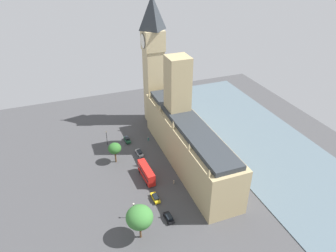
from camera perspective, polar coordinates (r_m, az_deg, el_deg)
name	(u,v)px	position (r m, az deg, el deg)	size (l,w,h in m)	color
ground_plane	(182,163)	(113.15, 2.63, -6.87)	(138.38, 138.38, 0.00)	#424244
river_thames	(263,144)	(128.57, 17.04, -3.19)	(38.95, 124.55, 0.25)	slate
parliament_building	(186,137)	(109.33, 3.39, -2.04)	(12.42, 57.50, 36.33)	tan
clock_tower	(153,60)	(128.78, -2.71, 11.95)	(8.24, 8.24, 53.50)	tan
car_dark_green_by_river_gate	(127,139)	(125.41, -7.50, -2.46)	(2.07, 4.78, 1.74)	#19472D
car_silver_leading	(139,153)	(117.26, -5.27, -4.92)	(2.10, 4.82, 1.74)	#B7B7BC
double_decker_bus_under_trees	(146,172)	(105.07, -3.99, -8.50)	(3.14, 10.63, 4.75)	red
car_yellow_cab_midblock	(155,198)	(98.51, -2.33, -12.99)	(1.94, 4.80, 1.74)	gold
car_black_opposite_hall	(169,218)	(92.76, 0.15, -16.44)	(2.11, 4.50, 1.74)	black
pedestrian_trailing	(148,139)	(125.26, -3.63, -2.35)	(0.63, 0.52, 1.70)	#336B60
pedestrian_near_tower	(174,182)	(104.16, 1.06, -10.23)	(0.56, 0.63, 1.50)	gray
plane_tree_corner	(115,148)	(111.92, -9.76, -4.09)	(4.65, 4.65, 7.93)	brown
plane_tree_far_end	(140,217)	(84.12, -5.25, -16.34)	(7.19, 7.19, 10.56)	brown
street_lamp_kerbside	(134,207)	(91.55, -6.32, -14.64)	(0.56, 0.56, 5.72)	black
street_lamp_slot_10	(106,135)	(122.93, -11.23, -1.67)	(0.56, 0.56, 6.18)	black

